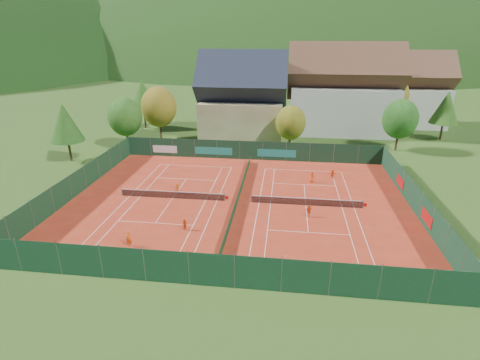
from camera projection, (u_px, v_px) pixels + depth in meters
The scene contains 33 objects.
ground at pixel (238, 202), 44.53m from camera, with size 600.00×600.00×0.00m, color #2B4D18.
clay_pad at pixel (238, 202), 44.52m from camera, with size 40.00×32.00×0.01m, color #A82C18.
court_markings_left at pixel (173, 198), 45.45m from camera, with size 11.03×23.83×0.00m.
court_markings_right at pixel (306, 205), 43.59m from camera, with size 11.03×23.83×0.00m.
tennis_net_left at pixel (174, 195), 45.25m from camera, with size 13.30×0.10×1.02m.
tennis_net_right at pixel (307, 201), 43.39m from camera, with size 13.30×0.10×1.02m.
court_divider at pixel (238, 198), 44.34m from camera, with size 0.03×28.80×1.00m.
fence_north at pixel (248, 150), 58.79m from camera, with size 40.00×0.10×3.00m.
fence_south at pixel (211, 270), 29.21m from camera, with size 40.00×0.04×3.00m.
fence_west at pixel (78, 182), 46.29m from camera, with size 0.04×32.00×3.00m.
fence_east at pixel (415, 199), 41.71m from camera, with size 0.09×32.00×3.00m.
chalet at pixel (243, 102), 70.10m from camera, with size 16.20×12.00×16.00m.
hotel_block_a at pixel (343, 95), 73.15m from camera, with size 21.60×11.00×17.25m.
hotel_block_b at pixel (405, 94), 79.19m from camera, with size 17.28×10.00×15.50m.
tree_west_front at pixel (125, 117), 63.53m from camera, with size 5.72×5.72×8.69m.
tree_west_mid at pixel (159, 107), 68.35m from camera, with size 6.44×6.44×9.78m.
tree_west_back at pixel (143, 96), 76.18m from camera, with size 5.60×5.60×10.00m.
tree_center at pixel (291, 123), 62.38m from camera, with size 5.01×5.01×7.60m.
tree_east_front at pixel (400, 119), 61.89m from camera, with size 5.72×5.72×8.69m.
tree_east_mid at pixel (446, 107), 67.87m from camera, with size 5.04×5.04×9.00m.
tree_west_side at pixel (65, 122), 56.60m from camera, with size 5.04×5.04×9.00m.
tree_east_back at pixel (390, 96), 75.92m from camera, with size 7.15×7.15×10.86m.
mountain_backdrop at pixel (319, 119), 271.18m from camera, with size 820.00×530.00×242.00m.
ball_hopper at pixel (354, 266), 31.34m from camera, with size 0.34×0.34×0.80m.
loose_ball_0 at pixel (161, 210), 42.33m from camera, with size 0.07×0.07×0.07m, color #CCD833.
loose_ball_1 at pixel (286, 256), 33.73m from camera, with size 0.07×0.07×0.07m, color #CCD833.
loose_ball_2 at pixel (244, 190), 47.77m from camera, with size 0.07×0.07×0.07m, color #CCD833.
player_left_near at pixel (129, 239), 35.03m from camera, with size 0.57×0.37×1.55m, color orange.
player_left_mid at pixel (185, 225), 37.91m from camera, with size 0.61×0.47×1.25m, color #DF4613.
player_left_far at pixel (178, 189), 46.51m from camera, with size 0.89×0.51×1.38m, color #E35214.
player_right_near at pixel (309, 211), 40.59m from camera, with size 0.86×0.36×1.47m, color #DF4713.
player_right_far_a at pixel (312, 177), 50.05m from camera, with size 0.75×0.49×1.53m, color #F44B15.
player_right_far_b at pixel (333, 174), 51.48m from camera, with size 1.20×0.38×1.30m, color #FB5516.
Camera 1 is at (5.28, -40.09, 18.82)m, focal length 28.00 mm.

